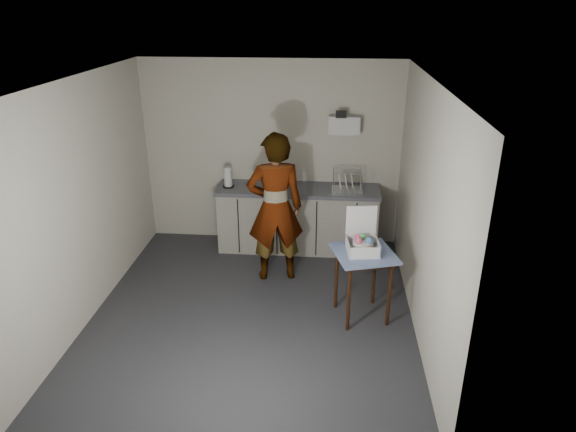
# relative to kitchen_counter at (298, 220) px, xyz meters

# --- Properties ---
(ground) EXTENTS (4.00, 4.00, 0.00)m
(ground) POSITION_rel_kitchen_counter_xyz_m (-0.40, -1.70, -0.43)
(ground) COLOR #28282D
(ground) RESTS_ON ground
(wall_back) EXTENTS (3.60, 0.02, 2.60)m
(wall_back) POSITION_rel_kitchen_counter_xyz_m (-0.40, 0.29, 0.87)
(wall_back) COLOR beige
(wall_back) RESTS_ON ground
(wall_right) EXTENTS (0.02, 4.00, 2.60)m
(wall_right) POSITION_rel_kitchen_counter_xyz_m (1.39, -1.70, 0.87)
(wall_right) COLOR beige
(wall_right) RESTS_ON ground
(wall_left) EXTENTS (0.02, 4.00, 2.60)m
(wall_left) POSITION_rel_kitchen_counter_xyz_m (-2.19, -1.70, 0.87)
(wall_left) COLOR beige
(wall_left) RESTS_ON ground
(ceiling) EXTENTS (3.60, 4.00, 0.01)m
(ceiling) POSITION_rel_kitchen_counter_xyz_m (-0.40, -1.70, 2.17)
(ceiling) COLOR silver
(ceiling) RESTS_ON wall_back
(kitchen_counter) EXTENTS (2.24, 0.62, 0.91)m
(kitchen_counter) POSITION_rel_kitchen_counter_xyz_m (0.00, 0.00, 0.00)
(kitchen_counter) COLOR black
(kitchen_counter) RESTS_ON ground
(wall_shelf) EXTENTS (0.42, 0.18, 0.37)m
(wall_shelf) POSITION_rel_kitchen_counter_xyz_m (0.60, 0.22, 1.32)
(wall_shelf) COLOR white
(wall_shelf) RESTS_ON ground
(side_table) EXTENTS (0.77, 0.77, 0.80)m
(side_table) POSITION_rel_kitchen_counter_xyz_m (0.82, -1.67, 0.27)
(side_table) COLOR black
(side_table) RESTS_ON ground
(standing_man) EXTENTS (0.77, 0.59, 1.90)m
(standing_man) POSITION_rel_kitchen_counter_xyz_m (-0.23, -0.86, 0.52)
(standing_man) COLOR #B2A593
(standing_man) RESTS_ON ground
(soap_bottle) EXTENTS (0.16, 0.16, 0.30)m
(soap_bottle) POSITION_rel_kitchen_counter_xyz_m (-0.24, -0.03, 0.63)
(soap_bottle) COLOR black
(soap_bottle) RESTS_ON kitchen_counter
(soda_can) EXTENTS (0.06, 0.06, 0.11)m
(soda_can) POSITION_rel_kitchen_counter_xyz_m (-0.05, 0.06, 0.54)
(soda_can) COLOR red
(soda_can) RESTS_ON kitchen_counter
(dark_bottle) EXTENTS (0.07, 0.07, 0.25)m
(dark_bottle) POSITION_rel_kitchen_counter_xyz_m (-0.22, -0.03, 0.61)
(dark_bottle) COLOR black
(dark_bottle) RESTS_ON kitchen_counter
(paper_towel) EXTENTS (0.16, 0.16, 0.28)m
(paper_towel) POSITION_rel_kitchen_counter_xyz_m (-0.97, -0.03, 0.62)
(paper_towel) COLOR black
(paper_towel) RESTS_ON kitchen_counter
(dish_rack) EXTENTS (0.41, 0.31, 0.29)m
(dish_rack) POSITION_rel_kitchen_counter_xyz_m (0.66, -0.05, 0.55)
(dish_rack) COLOR silver
(dish_rack) RESTS_ON kitchen_counter
(bakery_box) EXTENTS (0.37, 0.38, 0.47)m
(bakery_box) POSITION_rel_kitchen_counter_xyz_m (0.80, -1.65, 0.48)
(bakery_box) COLOR white
(bakery_box) RESTS_ON side_table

